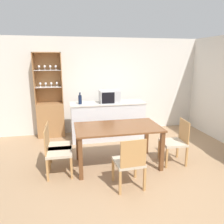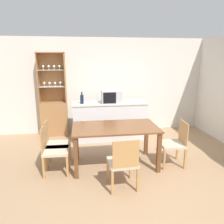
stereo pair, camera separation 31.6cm
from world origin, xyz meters
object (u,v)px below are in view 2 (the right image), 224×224
object	(u,v)px
dining_chair_side_left_near	(53,150)
dining_chair_side_right_near	(174,143)
display_cabinet	(54,112)
dining_table	(115,132)
microwave	(111,97)
dining_chair_side_left_far	(55,144)
wine_bottle	(82,99)
dining_chair_head_near	(123,163)

from	to	relation	value
dining_chair_side_left_near	dining_chair_side_right_near	bearing A→B (deg)	91.15
display_cabinet	dining_chair_side_right_near	world-z (taller)	display_cabinet
dining_table	display_cabinet	bearing A→B (deg)	124.34
display_cabinet	dining_chair_side_right_near	bearing A→B (deg)	-40.29
dining_chair_side_right_near	microwave	world-z (taller)	microwave
dining_chair_side_left_near	dining_chair_side_left_far	xyz separation A→B (m)	(0.00, 0.27, 0.00)
wine_bottle	dining_chair_side_left_near	bearing A→B (deg)	-109.42
wine_bottle	dining_table	bearing A→B (deg)	-66.93
display_cabinet	dining_chair_head_near	bearing A→B (deg)	-63.98
dining_chair_side_right_near	display_cabinet	bearing A→B (deg)	53.51
dining_table	dining_chair_side_left_near	bearing A→B (deg)	-173.28
dining_chair_side_right_near	microwave	size ratio (longest dim) A/B	1.79
dining_chair_side_left_near	microwave	distance (m)	2.09
dining_chair_side_left_near	wine_bottle	bearing A→B (deg)	161.84
dining_chair_side_right_near	wine_bottle	bearing A→B (deg)	52.20
microwave	display_cabinet	bearing A→B (deg)	159.57
dining_chair_head_near	wine_bottle	world-z (taller)	wine_bottle
dining_table	wine_bottle	world-z (taller)	wine_bottle
display_cabinet	dining_chair_head_near	xyz separation A→B (m)	(1.33, -2.73, -0.20)
dining_chair_side_left_far	wine_bottle	distance (m)	1.50
display_cabinet	wine_bottle	xyz separation A→B (m)	(0.74, -0.56, 0.43)
wine_bottle	display_cabinet	bearing A→B (deg)	142.96
dining_chair_side_left_far	microwave	bearing A→B (deg)	138.44
display_cabinet	dining_chair_side_left_near	bearing A→B (deg)	-84.47
wine_bottle	microwave	bearing A→B (deg)	1.13
dining_chair_side_left_near	wine_bottle	distance (m)	1.73
dining_chair_head_near	microwave	xyz separation A→B (m)	(0.12, 2.19, 0.66)
dining_chair_side_left_near	dining_chair_side_left_far	distance (m)	0.27
wine_bottle	dining_chair_head_near	bearing A→B (deg)	-74.70
display_cabinet	dining_chair_side_right_near	size ratio (longest dim) A/B	2.50
display_cabinet	wine_bottle	size ratio (longest dim) A/B	7.71
dining_chair_side_right_near	dining_table	bearing A→B (deg)	86.86
dining_chair_side_left_near	display_cabinet	bearing A→B (deg)	-173.21
dining_table	microwave	world-z (taller)	microwave
dining_chair_side_left_near	dining_chair_side_right_near	xyz separation A→B (m)	(2.26, -0.00, 0.00)
microwave	dining_chair_side_left_far	bearing A→B (deg)	-134.74
dining_chair_head_near	wine_bottle	bearing A→B (deg)	102.38
microwave	wine_bottle	bearing A→B (deg)	-178.87
display_cabinet	dining_chair_side_left_near	world-z (taller)	display_cabinet
dining_chair_head_near	microwave	bearing A→B (deg)	83.81
display_cabinet	dining_chair_side_left_near	xyz separation A→B (m)	(0.20, -2.08, -0.20)
dining_chair_side_left_near	dining_chair_side_right_near	size ratio (longest dim) A/B	1.00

